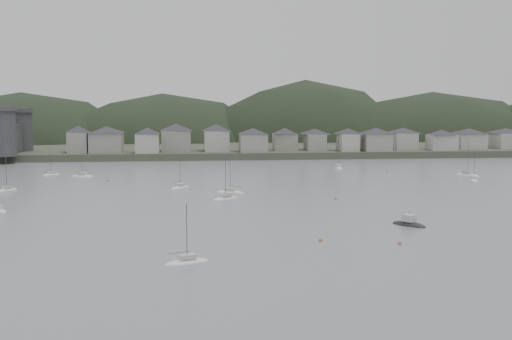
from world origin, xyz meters
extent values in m
plane|color=slate|center=(0.00, 0.00, 0.00)|extent=(900.00, 900.00, 0.00)
cube|color=#383D2D|center=(0.00, 295.00, 1.50)|extent=(900.00, 250.00, 3.00)
ellipsoid|color=black|center=(-110.87, 271.94, -10.14)|extent=(138.98, 92.48, 81.13)
ellipsoid|color=black|center=(-32.30, 272.87, -9.97)|extent=(132.08, 90.41, 79.74)
ellipsoid|color=black|center=(50.65, 272.93, -12.68)|extent=(133.88, 88.37, 101.41)
ellipsoid|color=black|center=(125.95, 267.91, -10.32)|extent=(165.81, 81.78, 82.55)
cylinder|color=#2D2D2F|center=(-92.00, 166.00, 12.00)|extent=(10.00, 10.00, 18.00)
cylinder|color=#2D2D2F|center=(-92.00, 194.00, 11.50)|extent=(10.00, 10.00, 17.00)
cube|color=#2D2D2F|center=(-92.00, 180.00, 9.00)|extent=(3.50, 30.00, 12.00)
cube|color=gray|center=(-65.00, 181.96, 7.29)|extent=(8.34, 12.91, 8.59)
pyramid|color=#29292F|center=(-65.00, 181.96, 13.09)|extent=(15.78, 15.78, 3.01)
cube|color=gray|center=(-53.32, 181.32, 7.18)|extent=(13.68, 13.35, 8.36)
pyramid|color=#29292F|center=(-53.32, 181.32, 12.82)|extent=(20.07, 20.07, 2.93)
cube|color=#ABA9A1|center=(-35.57, 176.02, 7.04)|extent=(9.78, 10.20, 8.08)
pyramid|color=#29292F|center=(-35.57, 176.02, 12.49)|extent=(14.83, 14.83, 2.83)
cube|color=gray|center=(-23.51, 185.65, 7.55)|extent=(12.59, 13.33, 9.09)
pyramid|color=#29292F|center=(-23.51, 185.65, 13.68)|extent=(19.24, 19.24, 3.18)
cube|color=#ABA9A1|center=(-5.75, 184.10, 7.43)|extent=(10.74, 12.17, 8.87)
pyramid|color=#29292F|center=(-5.75, 184.10, 13.42)|extent=(17.01, 17.01, 3.10)
cube|color=gray|center=(9.92, 177.53, 6.85)|extent=(11.63, 12.09, 7.69)
pyramid|color=#29292F|center=(9.92, 177.53, 12.04)|extent=(17.61, 17.61, 2.69)
cube|color=gray|center=(25.25, 186.19, 6.72)|extent=(10.37, 9.35, 7.44)
pyramid|color=#29292F|center=(25.25, 186.19, 11.74)|extent=(14.65, 14.65, 2.60)
cube|color=gray|center=(38.63, 183.79, 6.61)|extent=(8.24, 12.20, 7.22)
pyramid|color=#29292F|center=(38.63, 183.79, 11.48)|extent=(15.17, 15.17, 2.53)
cube|color=#ABA9A1|center=(52.50, 178.55, 6.73)|extent=(8.06, 10.91, 7.46)
pyramid|color=#29292F|center=(52.50, 178.55, 11.77)|extent=(14.08, 14.08, 2.61)
cube|color=gray|center=(64.81, 177.06, 6.83)|extent=(11.73, 11.78, 7.66)
pyramid|color=#29292F|center=(64.81, 177.06, 12.00)|extent=(17.46, 17.46, 2.68)
cube|color=#ABA9A1|center=(80.64, 186.91, 6.67)|extent=(10.19, 13.02, 7.33)
pyramid|color=#29292F|center=(80.64, 186.91, 11.62)|extent=(17.23, 17.23, 2.57)
cube|color=#ABA9A1|center=(95.55, 178.06, 6.44)|extent=(11.70, 9.81, 6.88)
pyramid|color=#29292F|center=(95.55, 178.06, 11.08)|extent=(15.97, 15.97, 2.41)
cube|color=#ABA9A1|center=(112.40, 186.91, 6.50)|extent=(12.83, 12.48, 7.00)
pyramid|color=#29292F|center=(112.40, 186.91, 11.22)|extent=(18.79, 18.79, 2.45)
cube|color=#ABA9A1|center=(130.73, 187.42, 6.48)|extent=(11.07, 13.50, 6.97)
pyramid|color=#29292F|center=(130.73, 187.42, 11.19)|extent=(18.25, 18.25, 2.44)
ellipsoid|color=silver|center=(-9.28, 61.06, 0.05)|extent=(7.93, 6.28, 1.56)
cube|color=#B7B6B2|center=(-9.28, 61.06, 1.13)|extent=(3.23, 2.91, 0.70)
cylinder|color=#3F3F42|center=(-9.28, 61.06, 5.08)|extent=(0.12, 0.12, 9.76)
cylinder|color=#3F3F42|center=(-8.10, 60.31, 1.68)|extent=(3.02, 1.96, 0.10)
ellipsoid|color=silver|center=(-53.58, 115.87, 0.05)|extent=(8.06, 4.82, 1.54)
cube|color=#B7B6B2|center=(-53.58, 115.87, 1.12)|extent=(3.09, 2.47, 0.70)
cylinder|color=#3F3F42|center=(-53.58, 115.87, 5.00)|extent=(0.12, 0.12, 9.60)
cylinder|color=#3F3F42|center=(-54.89, 115.42, 1.67)|extent=(3.30, 1.22, 0.10)
ellipsoid|color=silver|center=(74.78, 104.83, 0.05)|extent=(7.11, 9.23, 1.81)
cube|color=#B7B6B2|center=(74.78, 104.83, 1.25)|extent=(3.32, 3.73, 0.70)
cylinder|color=#3F3F42|center=(74.78, 104.83, 5.84)|extent=(0.12, 0.12, 11.29)
cylinder|color=#3F3F42|center=(73.95, 103.44, 1.80)|extent=(2.17, 3.54, 0.10)
ellipsoid|color=silver|center=(-21.00, 83.89, 0.05)|extent=(6.68, 7.34, 1.51)
cube|color=#B7B6B2|center=(-21.00, 83.89, 1.10)|extent=(2.96, 3.09, 0.70)
cylinder|color=#3F3F42|center=(-21.00, 83.89, 4.91)|extent=(0.12, 0.12, 9.43)
cylinder|color=#3F3F42|center=(-21.87, 84.93, 1.65)|extent=(2.25, 2.67, 0.10)
ellipsoid|color=silver|center=(-19.21, -3.21, 0.05)|extent=(7.75, 4.85, 1.48)
cube|color=#B7B6B2|center=(-19.21, -3.21, 1.09)|extent=(3.00, 2.44, 0.70)
cylinder|color=#3F3F42|center=(-19.21, -3.21, 4.82)|extent=(0.12, 0.12, 9.24)
cylinder|color=#3F3F42|center=(-20.45, -2.74, 1.64)|extent=(3.14, 1.28, 0.10)
ellipsoid|color=silver|center=(-7.38, 72.24, 0.05)|extent=(8.50, 5.28, 1.62)
cube|color=#B7B6B2|center=(-7.38, 72.24, 1.16)|extent=(3.28, 2.67, 0.70)
cylinder|color=#3F3F42|center=(-7.38, 72.24, 5.27)|extent=(0.12, 0.12, 10.14)
cylinder|color=#3F3F42|center=(-6.01, 72.75, 1.71)|extent=(3.45, 1.38, 0.10)
ellipsoid|color=silver|center=(-69.11, 83.55, 0.05)|extent=(5.84, 7.59, 1.48)
cube|color=#B7B6B2|center=(-69.11, 83.55, 1.09)|extent=(2.73, 3.07, 0.70)
cylinder|color=#3F3F42|center=(-69.11, 83.55, 4.84)|extent=(0.12, 0.12, 9.27)
cylinder|color=#3F3F42|center=(-68.42, 82.41, 1.64)|extent=(1.80, 2.92, 0.10)
ellipsoid|color=silver|center=(70.92, 91.71, 0.05)|extent=(4.44, 7.80, 1.49)
cube|color=#B7B6B2|center=(70.92, 91.71, 1.09)|extent=(2.32, 2.96, 0.70)
cylinder|color=#3F3F42|center=(70.92, 91.71, 4.84)|extent=(0.12, 0.12, 9.29)
cylinder|color=#3F3F42|center=(70.53, 92.99, 1.64)|extent=(1.07, 3.23, 0.10)
ellipsoid|color=silver|center=(-64.90, 122.14, 0.05)|extent=(6.02, 5.03, 1.20)
cube|color=#B7B6B2|center=(-64.90, 122.14, 0.95)|extent=(2.48, 2.29, 0.70)
cylinder|color=#3F3F42|center=(-64.90, 122.14, 3.95)|extent=(0.12, 0.12, 7.51)
cylinder|color=#3F3F42|center=(-65.79, 122.76, 1.50)|extent=(2.27, 1.64, 0.10)
ellipsoid|color=silver|center=(37.32, 133.49, 0.05)|extent=(2.91, 8.49, 1.68)
cube|color=#B7B6B2|center=(37.32, 133.49, 1.19)|extent=(1.93, 2.99, 0.70)
cylinder|color=#3F3F42|center=(37.32, 133.49, 5.47)|extent=(0.12, 0.12, 10.53)
cylinder|color=#3F3F42|center=(37.28, 135.01, 1.74)|extent=(0.20, 3.79, 0.10)
ellipsoid|color=black|center=(25.33, 22.73, 0.05)|extent=(6.82, 7.60, 1.66)
cube|color=#B7B6B2|center=(25.33, 22.73, 1.53)|extent=(3.06, 3.09, 1.40)
cylinder|color=#3F3F42|center=(25.33, 22.73, 2.43)|extent=(0.10, 0.10, 1.20)
sphere|color=#B6583C|center=(51.78, 119.87, 0.15)|extent=(0.70, 0.70, 0.70)
sphere|color=#B6583C|center=(4.63, 10.40, 0.15)|extent=(0.70, 0.70, 0.70)
sphere|color=#B6583C|center=(18.75, 58.77, 0.15)|extent=(0.70, 0.70, 0.70)
sphere|color=#B6583C|center=(17.85, 6.42, 0.15)|extent=(0.70, 0.70, 0.70)
sphere|color=#B6583C|center=(-68.47, 129.68, 0.15)|extent=(0.70, 0.70, 0.70)
sphere|color=#B6583C|center=(-43.81, 103.41, 0.15)|extent=(0.70, 0.70, 0.70)
camera|label=1|loc=(-19.15, -100.71, 24.85)|focal=45.12mm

